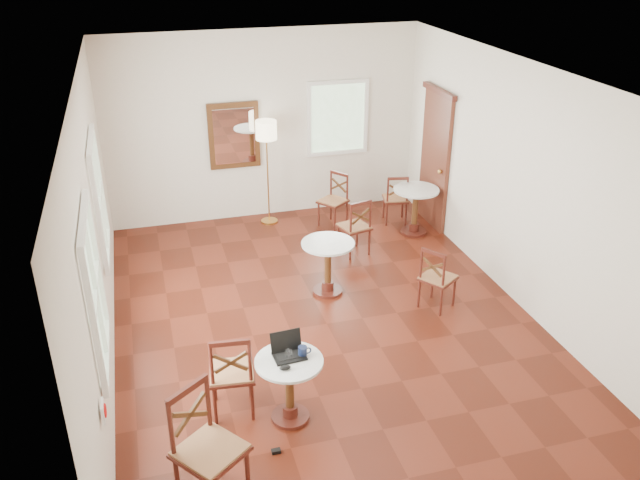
{
  "coord_description": "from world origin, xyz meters",
  "views": [
    {
      "loc": [
        -1.94,
        -6.52,
        4.46
      ],
      "look_at": [
        0.0,
        0.3,
        1.0
      ],
      "focal_mm": 37.1,
      "sensor_mm": 36.0,
      "label": 1
    }
  ],
  "objects_px": {
    "chair_near_a": "(232,373)",
    "chair_back_b": "(334,200)",
    "chair_mid_a": "(355,227)",
    "navy_mug": "(303,351)",
    "chair_mid_b": "(437,278)",
    "chair_back_a": "(396,199)",
    "mouse": "(285,368)",
    "chair_near_b": "(208,448)",
    "laptop": "(288,350)",
    "floor_lamp": "(266,137)",
    "cafe_table_mid": "(328,262)",
    "cafe_table_near": "(290,383)",
    "cafe_table_back": "(415,206)",
    "power_adapter": "(276,451)",
    "water_glass": "(288,355)"
  },
  "relations": [
    {
      "from": "chair_near_a",
      "to": "chair_back_b",
      "type": "distance_m",
      "value": 4.63
    },
    {
      "from": "chair_mid_a",
      "to": "navy_mug",
      "type": "distance_m",
      "value": 3.58
    },
    {
      "from": "chair_near_a",
      "to": "chair_mid_b",
      "type": "distance_m",
      "value": 3.05
    },
    {
      "from": "chair_back_a",
      "to": "mouse",
      "type": "bearing_deg",
      "value": 68.37
    },
    {
      "from": "mouse",
      "to": "chair_near_a",
      "type": "bearing_deg",
      "value": 119.42
    },
    {
      "from": "chair_near_a",
      "to": "chair_mid_b",
      "type": "bearing_deg",
      "value": -148.76
    },
    {
      "from": "chair_near_b",
      "to": "laptop",
      "type": "xyz_separation_m",
      "value": [
        0.89,
        0.88,
        0.21
      ]
    },
    {
      "from": "chair_back_b",
      "to": "floor_lamp",
      "type": "height_order",
      "value": "floor_lamp"
    },
    {
      "from": "chair_near_b",
      "to": "floor_lamp",
      "type": "height_order",
      "value": "floor_lamp"
    },
    {
      "from": "chair_mid_a",
      "to": "navy_mug",
      "type": "bearing_deg",
      "value": 49.18
    },
    {
      "from": "cafe_table_mid",
      "to": "chair_mid_a",
      "type": "distance_m",
      "value": 1.19
    },
    {
      "from": "cafe_table_mid",
      "to": "navy_mug",
      "type": "xyz_separation_m",
      "value": [
        -0.91,
        -2.22,
        0.3
      ]
    },
    {
      "from": "cafe_table_near",
      "to": "cafe_table_back",
      "type": "height_order",
      "value": "cafe_table_back"
    },
    {
      "from": "floor_lamp",
      "to": "power_adapter",
      "type": "relative_size",
      "value": 19.64
    },
    {
      "from": "cafe_table_back",
      "to": "chair_mid_b",
      "type": "bearing_deg",
      "value": -106.2
    },
    {
      "from": "cafe_table_back",
      "to": "water_glass",
      "type": "distance_m",
      "value": 4.64
    },
    {
      "from": "cafe_table_mid",
      "to": "laptop",
      "type": "relative_size",
      "value": 2.28
    },
    {
      "from": "chair_back_b",
      "to": "mouse",
      "type": "bearing_deg",
      "value": -58.49
    },
    {
      "from": "chair_near_a",
      "to": "chair_mid_a",
      "type": "height_order",
      "value": "chair_near_a"
    },
    {
      "from": "laptop",
      "to": "chair_near_b",
      "type": "bearing_deg",
      "value": -139.33
    },
    {
      "from": "floor_lamp",
      "to": "navy_mug",
      "type": "bearing_deg",
      "value": -97.73
    },
    {
      "from": "chair_near_b",
      "to": "navy_mug",
      "type": "height_order",
      "value": "chair_near_b"
    },
    {
      "from": "cafe_table_near",
      "to": "water_glass",
      "type": "relative_size",
      "value": 6.45
    },
    {
      "from": "chair_mid_b",
      "to": "floor_lamp",
      "type": "relative_size",
      "value": 0.5
    },
    {
      "from": "chair_mid_b",
      "to": "mouse",
      "type": "xyz_separation_m",
      "value": [
        -2.32,
        -1.65,
        0.29
      ]
    },
    {
      "from": "chair_near_b",
      "to": "chair_mid_b",
      "type": "relative_size",
      "value": 1.29
    },
    {
      "from": "cafe_table_mid",
      "to": "chair_back_b",
      "type": "relative_size",
      "value": 0.85
    },
    {
      "from": "mouse",
      "to": "chair_mid_a",
      "type": "bearing_deg",
      "value": 40.73
    },
    {
      "from": "chair_mid_a",
      "to": "laptop",
      "type": "relative_size",
      "value": 2.74
    },
    {
      "from": "navy_mug",
      "to": "cafe_table_back",
      "type": "bearing_deg",
      "value": 52.91
    },
    {
      "from": "chair_near_a",
      "to": "chair_mid_a",
      "type": "distance_m",
      "value": 3.74
    },
    {
      "from": "laptop",
      "to": "chair_mid_a",
      "type": "bearing_deg",
      "value": 56.95
    },
    {
      "from": "chair_mid_a",
      "to": "water_glass",
      "type": "height_order",
      "value": "chair_mid_a"
    },
    {
      "from": "chair_mid_b",
      "to": "mouse",
      "type": "bearing_deg",
      "value": 91.11
    },
    {
      "from": "chair_back_b",
      "to": "mouse",
      "type": "distance_m",
      "value": 4.78
    },
    {
      "from": "cafe_table_back",
      "to": "chair_back_a",
      "type": "xyz_separation_m",
      "value": [
        -0.14,
        0.47,
        -0.05
      ]
    },
    {
      "from": "cafe_table_near",
      "to": "chair_near_b",
      "type": "relative_size",
      "value": 0.64
    },
    {
      "from": "chair_near_b",
      "to": "chair_near_a",
      "type": "bearing_deg",
      "value": 33.56
    },
    {
      "from": "chair_near_b",
      "to": "power_adapter",
      "type": "height_order",
      "value": "chair_near_b"
    },
    {
      "from": "water_glass",
      "to": "power_adapter",
      "type": "height_order",
      "value": "water_glass"
    },
    {
      "from": "cafe_table_mid",
      "to": "water_glass",
      "type": "xyz_separation_m",
      "value": [
        -1.05,
        -2.24,
        0.3
      ]
    },
    {
      "from": "cafe_table_near",
      "to": "power_adapter",
      "type": "relative_size",
      "value": 8.09
    },
    {
      "from": "laptop",
      "to": "chair_back_b",
      "type": "bearing_deg",
      "value": 63.47
    },
    {
      "from": "chair_near_b",
      "to": "chair_mid_a",
      "type": "bearing_deg",
      "value": 19.35
    },
    {
      "from": "navy_mug",
      "to": "power_adapter",
      "type": "height_order",
      "value": "navy_mug"
    },
    {
      "from": "chair_near_b",
      "to": "laptop",
      "type": "relative_size",
      "value": 3.42
    },
    {
      "from": "chair_back_a",
      "to": "cafe_table_back",
      "type": "bearing_deg",
      "value": 118.16
    },
    {
      "from": "cafe_table_near",
      "to": "chair_back_a",
      "type": "xyz_separation_m",
      "value": [
        2.74,
        4.11,
        -0.02
      ]
    },
    {
      "from": "cafe_table_near",
      "to": "chair_mid_b",
      "type": "height_order",
      "value": "chair_mid_b"
    },
    {
      "from": "chair_near_b",
      "to": "chair_back_a",
      "type": "bearing_deg",
      "value": 16.17
    }
  ]
}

